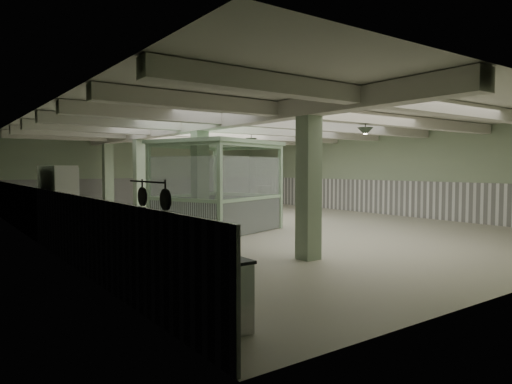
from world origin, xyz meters
TOP-DOWN VIEW (x-y plane):
  - floor at (0.00, 0.00)m, footprint 20.00×20.00m
  - ceiling at (0.00, 0.00)m, footprint 14.00×20.00m
  - wall_back at (0.00, 10.00)m, footprint 14.00×0.02m
  - wall_left at (-7.00, 0.00)m, footprint 0.02×20.00m
  - wall_right at (7.00, 0.00)m, footprint 0.02×20.00m
  - wainscot_left at (-6.97, 0.00)m, footprint 0.05×19.90m
  - wainscot_right at (6.97, 0.00)m, footprint 0.05×19.90m
  - wainscot_back at (0.00, 9.97)m, footprint 13.90×0.05m
  - girder at (-2.50, 0.00)m, footprint 0.45×19.90m
  - beam_a at (0.00, -7.50)m, footprint 13.90×0.35m
  - beam_b at (0.00, -5.00)m, footprint 13.90×0.35m
  - beam_c at (0.00, -2.50)m, footprint 13.90×0.35m
  - beam_d at (0.00, 0.00)m, footprint 13.90×0.35m
  - beam_e at (0.00, 2.50)m, footprint 13.90×0.35m
  - beam_f at (0.00, 5.00)m, footprint 13.90×0.35m
  - beam_g at (0.00, 7.50)m, footprint 13.90×0.35m
  - column_a at (-2.50, -6.00)m, footprint 0.42×0.42m
  - column_b at (-2.50, -1.00)m, footprint 0.42×0.42m
  - column_c at (-2.50, 4.00)m, footprint 0.42×0.42m
  - column_d at (-2.50, 8.00)m, footprint 0.42×0.42m
  - hook_rail at (-6.93, -7.60)m, footprint 0.02×1.20m
  - pendant_front at (0.50, -5.00)m, footprint 0.44×0.44m
  - pendant_mid at (0.50, 0.50)m, footprint 0.44×0.44m
  - pendant_back at (0.50, 5.50)m, footprint 0.44×0.44m
  - prep_counter at (-6.54, -6.77)m, footprint 0.81×4.63m
  - pitcher_near at (-6.48, -5.77)m, footprint 0.22×0.25m
  - pitcher_far at (-6.38, -8.53)m, footprint 0.22×0.24m
  - veg_colander at (-6.63, -5.91)m, footprint 0.55×0.55m
  - orange_bowl at (-6.48, -7.05)m, footprint 0.22×0.22m
  - skillet_near at (-6.88, -8.10)m, footprint 0.04×0.28m
  - skillet_far at (-6.88, -7.32)m, footprint 0.04×0.27m
  - walkin_cooler at (-6.62, -0.85)m, footprint 0.92×2.19m
  - guard_booth at (-1.77, -0.81)m, footprint 4.45×4.13m
  - filing_cabinet at (0.34, -0.45)m, footprint 0.62×0.75m

SIDE VIEW (x-z plane):
  - floor at x=0.00m, z-range 0.00..0.00m
  - prep_counter at x=-6.54m, z-range 0.01..0.92m
  - filing_cabinet at x=0.34m, z-range 0.00..1.42m
  - wainscot_left at x=-6.97m, z-range 0.00..1.50m
  - wainscot_right at x=6.97m, z-range 0.00..1.50m
  - wainscot_back at x=0.00m, z-range 0.00..1.50m
  - orange_bowl at x=-6.48m, z-range 0.90..0.98m
  - walkin_cooler at x=-6.62m, z-range 0.00..2.00m
  - veg_colander at x=-6.63m, z-range 0.90..1.12m
  - pitcher_far at x=-6.38m, z-range 0.90..1.17m
  - pitcher_near at x=-6.48m, z-range 0.90..1.20m
  - skillet_near at x=-6.88m, z-range 1.49..1.77m
  - skillet_far at x=-6.88m, z-range 1.50..1.76m
  - wall_back at x=0.00m, z-range 0.00..3.60m
  - wall_left at x=-7.00m, z-range 0.00..3.60m
  - wall_right at x=7.00m, z-range 0.00..3.60m
  - column_a at x=-2.50m, z-range 0.00..3.60m
  - column_b at x=-2.50m, z-range 0.00..3.60m
  - column_c at x=-2.50m, z-range 0.00..3.60m
  - column_d at x=-2.50m, z-range 0.00..3.60m
  - hook_rail at x=-6.93m, z-range 1.84..1.86m
  - guard_booth at x=-1.77m, z-range 0.47..3.38m
  - pendant_front at x=0.50m, z-range 2.94..3.16m
  - pendant_mid at x=0.50m, z-range 2.94..3.16m
  - pendant_back at x=0.50m, z-range 2.94..3.16m
  - girder at x=-2.50m, z-range 3.18..3.58m
  - beam_a at x=0.00m, z-range 3.26..3.58m
  - beam_b at x=0.00m, z-range 3.26..3.58m
  - beam_c at x=0.00m, z-range 3.26..3.58m
  - beam_d at x=0.00m, z-range 3.26..3.58m
  - beam_e at x=0.00m, z-range 3.26..3.58m
  - beam_f at x=0.00m, z-range 3.26..3.58m
  - beam_g at x=0.00m, z-range 3.26..3.58m
  - ceiling at x=0.00m, z-range 3.59..3.61m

